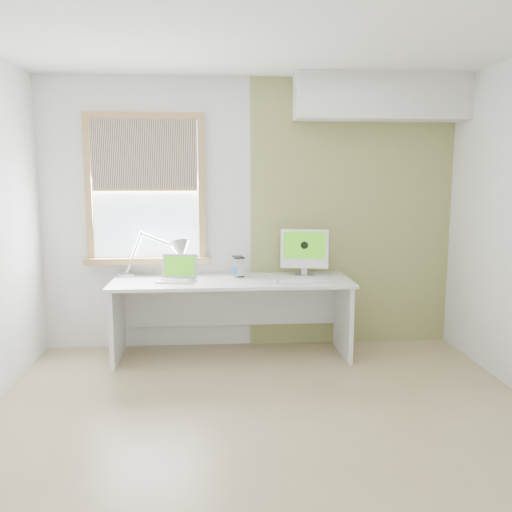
{
  "coord_description": "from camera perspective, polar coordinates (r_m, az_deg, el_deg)",
  "views": [
    {
      "loc": [
        -0.34,
        -3.46,
        1.69
      ],
      "look_at": [
        0.0,
        1.05,
        1.0
      ],
      "focal_mm": 37.64,
      "sensor_mm": 36.0,
      "label": 1
    }
  ],
  "objects": [
    {
      "name": "laptop",
      "position": [
        4.95,
        -8.32,
        -1.94
      ],
      "size": [
        0.38,
        0.33,
        0.23
      ],
      "color": "#B2B4B7",
      "rests_on": "desk"
    },
    {
      "name": "mouse",
      "position": [
        4.81,
        2.19,
        -2.69
      ],
      "size": [
        0.08,
        0.1,
        0.03
      ],
      "primitive_type": "ellipsoid",
      "rotation": [
        0.0,
        0.0,
        -0.31
      ],
      "color": "white",
      "rests_on": "desk"
    },
    {
      "name": "soffit",
      "position": [
        5.31,
        13.1,
        16.13
      ],
      "size": [
        1.6,
        0.4,
        0.42
      ],
      "primitive_type": "cube",
      "color": "white",
      "rests_on": "room"
    },
    {
      "name": "room",
      "position": [
        3.5,
        1.31,
        2.27
      ],
      "size": [
        4.04,
        3.54,
        2.64
      ],
      "color": "tan",
      "rests_on": "ground"
    },
    {
      "name": "desk",
      "position": [
        5.04,
        -2.59,
        -4.58
      ],
      "size": [
        2.2,
        0.7,
        0.73
      ],
      "color": "silver",
      "rests_on": "room"
    },
    {
      "name": "phone_dock",
      "position": [
        5.03,
        -2.26,
        -1.96
      ],
      "size": [
        0.07,
        0.07,
        0.12
      ],
      "color": "#B2B4B7",
      "rests_on": "desk"
    },
    {
      "name": "imac",
      "position": [
        5.13,
        5.17,
        0.67
      ],
      "size": [
        0.46,
        0.19,
        0.45
      ],
      "color": "#B2B4B7",
      "rests_on": "desk"
    },
    {
      "name": "window",
      "position": [
        5.22,
        -11.66,
        6.9
      ],
      "size": [
        1.2,
        0.14,
        1.42
      ],
      "color": "#9C7743",
      "rests_on": "room"
    },
    {
      "name": "external_drive",
      "position": [
        5.1,
        -1.9,
        -1.11
      ],
      "size": [
        0.12,
        0.16,
        0.19
      ],
      "color": "#B2B4B7",
      "rests_on": "desk"
    },
    {
      "name": "keyboard",
      "position": [
        4.82,
        5.19,
        -2.75
      ],
      "size": [
        0.47,
        0.15,
        0.02
      ],
      "color": "white",
      "rests_on": "desk"
    },
    {
      "name": "desk_lamp",
      "position": [
        5.13,
        -9.1,
        0.31
      ],
      "size": [
        0.75,
        0.31,
        0.43
      ],
      "color": "#B2B4B7",
      "rests_on": "desk"
    },
    {
      "name": "accent_wall",
      "position": [
        5.39,
        10.12,
        4.38
      ],
      "size": [
        2.0,
        0.02,
        2.6
      ],
      "primitive_type": "cube",
      "color": "#929F58",
      "rests_on": "room"
    }
  ]
}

